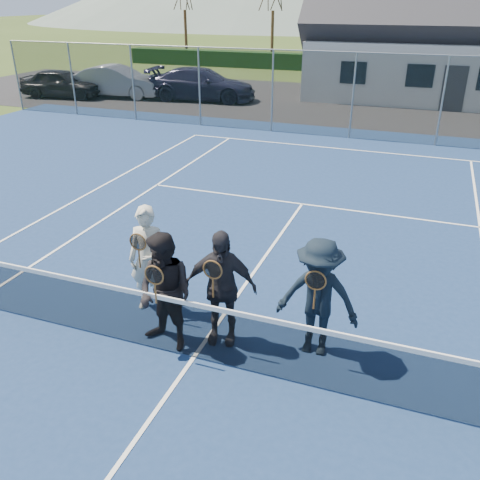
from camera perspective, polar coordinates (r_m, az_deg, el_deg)
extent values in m
plane|color=#324719|center=(25.84, 14.54, 14.32)|extent=(220.00, 220.00, 0.00)
cube|color=navy|center=(7.54, -5.18, -13.05)|extent=(30.00, 30.00, 0.02)
cube|color=black|center=(26.55, 5.68, 15.28)|extent=(40.00, 12.00, 0.01)
cube|color=black|center=(37.59, 17.02, 18.21)|extent=(40.00, 1.20, 1.10)
imported|color=black|center=(28.75, -19.30, 16.27)|extent=(4.42, 2.27, 1.44)
imported|color=gray|center=(28.08, -13.61, 16.90)|extent=(4.94, 2.26, 1.57)
imported|color=#191831|center=(26.60, -4.32, 17.04)|extent=(5.57, 2.70, 1.56)
cube|color=white|center=(17.98, 11.29, 10.01)|extent=(10.97, 0.06, 0.01)
cube|color=white|center=(12.85, 6.99, 4.03)|extent=(8.23, 0.06, 0.01)
cube|color=white|center=(7.53, -5.18, -12.96)|extent=(0.06, 12.80, 0.01)
cube|color=black|center=(7.26, -5.33, -10.15)|extent=(11.60, 0.02, 0.88)
cube|color=white|center=(7.01, -5.47, -7.16)|extent=(11.60, 0.03, 0.07)
cylinder|color=slate|center=(25.97, -23.77, 16.47)|extent=(0.07, 0.07, 3.00)
cylinder|color=slate|center=(24.03, -18.30, 16.72)|extent=(0.07, 0.07, 3.00)
cylinder|color=slate|center=(22.33, -11.92, 16.82)|extent=(0.07, 0.07, 3.00)
cylinder|color=slate|center=(20.92, -4.58, 16.70)|extent=(0.07, 0.07, 3.00)
cylinder|color=slate|center=(19.86, 3.65, 16.26)|extent=(0.07, 0.07, 3.00)
cylinder|color=slate|center=(19.22, 12.55, 15.42)|extent=(0.07, 0.07, 3.00)
cylinder|color=slate|center=(19.04, 21.74, 14.16)|extent=(0.07, 0.07, 3.00)
cube|color=black|center=(19.22, 12.55, 15.42)|extent=(30.00, 0.03, 3.00)
cylinder|color=slate|center=(19.03, 13.00, 19.85)|extent=(30.00, 0.04, 0.04)
cube|color=silver|center=(29.48, 23.92, 17.11)|extent=(15.00, 8.00, 2.80)
cube|color=#2D2D33|center=(25.53, 22.85, 15.35)|extent=(1.00, 0.06, 2.00)
cube|color=black|center=(25.71, 12.60, 17.86)|extent=(1.20, 0.06, 1.00)
cube|color=black|center=(25.46, 19.56, 16.98)|extent=(1.20, 0.06, 1.00)
cylinder|color=#382214|center=(42.67, -6.09, 21.73)|extent=(0.22, 0.22, 3.85)
cylinder|color=#3B2715|center=(40.10, 3.63, 21.57)|extent=(0.22, 0.22, 3.85)
cylinder|color=#3B2715|center=(38.37, 20.57, 19.95)|extent=(0.22, 0.22, 3.85)
imported|color=beige|center=(8.26, -10.19, -2.15)|extent=(0.73, 0.55, 1.80)
torus|color=brown|center=(7.86, -11.39, -0.23)|extent=(0.29, 0.02, 0.29)
cylinder|color=black|center=(7.86, -11.39, -0.23)|extent=(0.25, 0.00, 0.25)
cylinder|color=brown|center=(7.98, -11.22, -2.04)|extent=(0.03, 0.03, 0.32)
imported|color=black|center=(7.32, -8.35, -5.89)|extent=(1.02, 0.88, 1.80)
torus|color=brown|center=(6.90, -9.62, -3.92)|extent=(0.29, 0.02, 0.29)
cylinder|color=black|center=(6.90, -9.62, -3.92)|extent=(0.25, 0.00, 0.25)
cylinder|color=brown|center=(7.04, -9.46, -5.91)|extent=(0.03, 0.03, 0.32)
imported|color=#252329|center=(7.37, -2.19, -5.33)|extent=(1.12, 0.64, 1.80)
torus|color=brown|center=(6.94, -3.10, -3.36)|extent=(0.29, 0.02, 0.29)
cylinder|color=black|center=(6.94, -3.10, -3.36)|extent=(0.25, 0.00, 0.25)
cylinder|color=brown|center=(7.08, -3.04, -5.34)|extent=(0.03, 0.03, 0.32)
imported|color=black|center=(7.20, 8.75, -6.46)|extent=(1.17, 0.68, 1.80)
torus|color=brown|center=(6.76, 8.49, -4.52)|extent=(0.29, 0.02, 0.29)
cylinder|color=black|center=(6.76, 8.49, -4.52)|extent=(0.25, 0.00, 0.25)
cylinder|color=brown|center=(6.90, 8.34, -6.53)|extent=(0.03, 0.03, 0.32)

